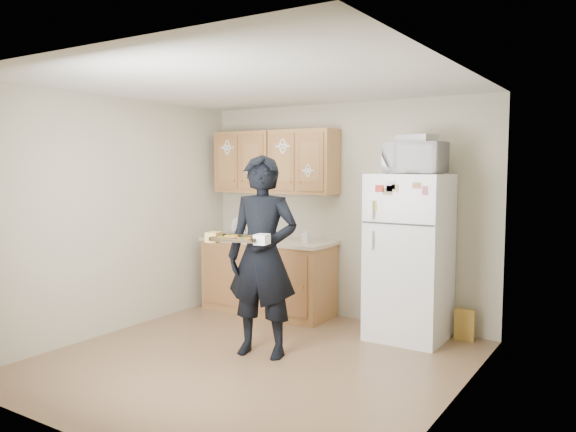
{
  "coord_description": "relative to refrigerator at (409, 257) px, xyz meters",
  "views": [
    {
      "loc": [
        2.97,
        -4.03,
        1.78
      ],
      "look_at": [
        0.1,
        0.45,
        1.3
      ],
      "focal_mm": 35.0,
      "sensor_mm": 36.0,
      "label": 1
    }
  ],
  "objects": [
    {
      "name": "upper_cab_right",
      "position": [
        -1.38,
        0.18,
        0.98
      ],
      "size": [
        0.8,
        0.33,
        0.75
      ],
      "primitive_type": "cube",
      "color": "olive",
      "rests_on": "wall_back"
    },
    {
      "name": "pizza_back_left",
      "position": [
        -1.14,
        -1.48,
        0.29
      ],
      "size": [
        0.14,
        0.14,
        0.02
      ],
      "primitive_type": "cylinder",
      "color": "orange",
      "rests_on": "baking_tray"
    },
    {
      "name": "foil_pan",
      "position": [
        0.06,
        -0.02,
        1.2
      ],
      "size": [
        0.39,
        0.31,
        0.07
      ],
      "primitive_type": "cube",
      "rotation": [
        0.0,
        0.0,
        -0.2
      ],
      "color": "silver",
      "rests_on": "microwave"
    },
    {
      "name": "dish_rack",
      "position": [
        -2.14,
        0.05,
        0.13
      ],
      "size": [
        0.43,
        0.33,
        0.16
      ],
      "primitive_type": "cube",
      "rotation": [
        0.0,
        0.0,
        -0.07
      ],
      "color": "black",
      "rests_on": "countertop"
    },
    {
      "name": "microwave",
      "position": [
        0.06,
        -0.05,
        1.01
      ],
      "size": [
        0.57,
        0.39,
        0.31
      ],
      "primitive_type": "imported",
      "rotation": [
        0.0,
        0.0,
        -0.01
      ],
      "color": "white",
      "rests_on": "refrigerator"
    },
    {
      "name": "pizza_front_left",
      "position": [
        -1.11,
        -1.62,
        0.29
      ],
      "size": [
        0.14,
        0.14,
        0.02
      ],
      "primitive_type": "cylinder",
      "color": "orange",
      "rests_on": "baking_tray"
    },
    {
      "name": "bowl",
      "position": [
        -2.16,
        0.05,
        0.1
      ],
      "size": [
        0.3,
        0.3,
        0.06
      ],
      "primitive_type": "imported",
      "rotation": [
        0.0,
        0.0,
        0.33
      ],
      "color": "white",
      "rests_on": "dish_rack"
    },
    {
      "name": "countertop",
      "position": [
        -1.8,
        0.05,
        0.03
      ],
      "size": [
        1.64,
        0.64,
        0.04
      ],
      "primitive_type": "cube",
      "color": "#C7B499",
      "rests_on": "base_cabinet"
    },
    {
      "name": "refrigerator",
      "position": [
        0.0,
        0.0,
        0.0
      ],
      "size": [
        0.75,
        0.7,
        1.7
      ],
      "primitive_type": "cube",
      "color": "white",
      "rests_on": "floor"
    },
    {
      "name": "upper_cab_left",
      "position": [
        -2.2,
        0.18,
        0.98
      ],
      "size": [
        0.8,
        0.33,
        0.75
      ],
      "primitive_type": "cube",
      "color": "olive",
      "rests_on": "wall_back"
    },
    {
      "name": "ceiling",
      "position": [
        -0.95,
        -1.43,
        1.65
      ],
      "size": [
        3.6,
        3.6,
        0.0
      ],
      "primitive_type": "plane",
      "color": "silver",
      "rests_on": "wall_back"
    },
    {
      "name": "pizza_front_right",
      "position": [
        -0.92,
        -1.58,
        0.29
      ],
      "size": [
        0.14,
        0.14,
        0.02
      ],
      "primitive_type": "cylinder",
      "color": "orange",
      "rests_on": "baking_tray"
    },
    {
      "name": "wall_back",
      "position": [
        -0.95,
        0.37,
        0.4
      ],
      "size": [
        3.6,
        0.04,
        2.5
      ],
      "primitive_type": "cube",
      "color": "#B1A98F",
      "rests_on": "floor"
    },
    {
      "name": "wall_right",
      "position": [
        0.85,
        -1.43,
        0.4
      ],
      "size": [
        0.04,
        3.6,
        2.5
      ],
      "primitive_type": "cube",
      "color": "#B1A98F",
      "rests_on": "floor"
    },
    {
      "name": "wall_front",
      "position": [
        -0.95,
        -3.23,
        0.4
      ],
      "size": [
        3.6,
        0.04,
        2.5
      ],
      "primitive_type": "cube",
      "color": "#B1A98F",
      "rests_on": "floor"
    },
    {
      "name": "person",
      "position": [
        -0.97,
        -1.24,
        0.09
      ],
      "size": [
        0.77,
        0.59,
        1.88
      ],
      "primitive_type": "imported",
      "rotation": [
        0.0,
        0.0,
        0.22
      ],
      "color": "black",
      "rests_on": "floor"
    },
    {
      "name": "floor",
      "position": [
        -0.95,
        -1.43,
        -0.85
      ],
      "size": [
        3.6,
        3.6,
        0.0
      ],
      "primitive_type": "plane",
      "color": "brown",
      "rests_on": "ground"
    },
    {
      "name": "cereal_box",
      "position": [
        0.52,
        0.24,
        -0.69
      ],
      "size": [
        0.2,
        0.07,
        0.32
      ],
      "primitive_type": "cube",
      "color": "#DCC74D",
      "rests_on": "floor"
    },
    {
      "name": "wall_left",
      "position": [
        -2.75,
        -1.43,
        0.4
      ],
      "size": [
        0.04,
        3.6,
        2.5
      ],
      "primitive_type": "cube",
      "color": "#B1A98F",
      "rests_on": "floor"
    },
    {
      "name": "base_cabinet",
      "position": [
        -1.8,
        0.05,
        -0.42
      ],
      "size": [
        1.6,
        0.6,
        0.86
      ],
      "primitive_type": "cube",
      "color": "olive",
      "rests_on": "floor"
    },
    {
      "name": "soap_bottle",
      "position": [
        -1.23,
        -0.0,
        0.14
      ],
      "size": [
        0.08,
        0.09,
        0.17
      ],
      "primitive_type": "imported",
      "rotation": [
        0.0,
        0.0,
        -0.09
      ],
      "color": "white",
      "rests_on": "countertop"
    },
    {
      "name": "baking_tray",
      "position": [
        -1.03,
        -1.53,
        0.28
      ],
      "size": [
        0.47,
        0.39,
        0.04
      ],
      "primitive_type": "cube",
      "rotation": [
        0.0,
        0.0,
        0.22
      ],
      "color": "black",
      "rests_on": "person"
    }
  ]
}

